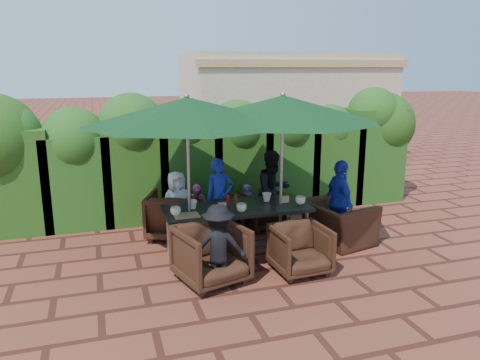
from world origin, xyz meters
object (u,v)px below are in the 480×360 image
object	(u,v)px
chair_far_left	(173,213)
chair_near_left	(211,252)
dining_table	(237,212)
chair_far_mid	(215,211)
umbrella_left	(187,111)
chair_near_right	(300,247)
chair_end_right	(338,216)
umbrella_right	(283,109)
chair_far_right	(263,208)

from	to	relation	value
chair_far_left	chair_near_left	world-z (taller)	chair_near_left
dining_table	chair_far_mid	xyz separation A→B (m)	(-0.07, 1.05, -0.30)
dining_table	umbrella_left	size ratio (longest dim) A/B	0.75
chair_near_right	dining_table	bearing A→B (deg)	121.72
chair_far_mid	chair_end_right	world-z (taller)	chair_end_right
umbrella_right	chair_far_left	world-z (taller)	umbrella_right
dining_table	chair_near_left	size ratio (longest dim) A/B	2.56
chair_near_right	chair_end_right	bearing A→B (deg)	36.02
umbrella_right	chair_near_left	distance (m)	2.35
chair_far_right	chair_near_right	size ratio (longest dim) A/B	0.97
umbrella_left	chair_far_mid	distance (m)	2.22
umbrella_right	chair_far_left	size ratio (longest dim) A/B	3.37
dining_table	umbrella_right	bearing A→B (deg)	-3.84
dining_table	chair_far_right	distance (m)	1.33
chair_far_left	chair_far_right	bearing A→B (deg)	-158.34
umbrella_right	chair_near_left	size ratio (longest dim) A/B	3.33
umbrella_left	chair_far_mid	size ratio (longest dim) A/B	3.91
umbrella_left	chair_far_left	xyz separation A→B (m)	(-0.09, 1.01, -1.79)
umbrella_right	chair_near_left	bearing A→B (deg)	-148.67
umbrella_left	chair_end_right	xyz separation A→B (m)	(2.43, -0.05, -1.76)
umbrella_right	chair_near_right	bearing A→B (deg)	-93.45
umbrella_right	dining_table	bearing A→B (deg)	176.16
dining_table	chair_near_left	bearing A→B (deg)	-125.93
dining_table	umbrella_right	distance (m)	1.69
chair_far_mid	chair_far_left	bearing A→B (deg)	-15.45
chair_far_right	chair_near_right	bearing A→B (deg)	75.94
chair_far_left	chair_far_right	distance (m)	1.61
dining_table	chair_near_right	bearing A→B (deg)	-55.08
umbrella_right	umbrella_left	bearing A→B (deg)	178.19
dining_table	chair_near_right	distance (m)	1.16
chair_far_right	chair_far_mid	bearing A→B (deg)	-11.80
chair_far_left	chair_near_left	size ratio (longest dim) A/B	0.99
chair_near_left	chair_end_right	world-z (taller)	chair_end_right
chair_end_right	chair_far_left	bearing A→B (deg)	53.82
chair_far_right	chair_near_right	distance (m)	1.94
chair_near_right	chair_far_right	bearing A→B (deg)	82.22
chair_far_mid	chair_near_left	xyz separation A→B (m)	(-0.54, -1.89, 0.06)
umbrella_right	chair_far_right	distance (m)	2.14
chair_far_left	chair_far_mid	distance (m)	0.74
chair_end_right	chair_near_left	bearing A→B (deg)	95.47
umbrella_right	chair_near_right	world-z (taller)	umbrella_right
dining_table	umbrella_left	world-z (taller)	umbrella_left
umbrella_left	chair_near_left	size ratio (longest dim) A/B	3.40
chair_far_left	chair_far_mid	world-z (taller)	chair_far_left
chair_far_right	chair_near_left	world-z (taller)	chair_near_left
umbrella_left	umbrella_right	size ratio (longest dim) A/B	1.02
chair_far_mid	chair_far_right	distance (m)	0.87
umbrella_left	umbrella_right	world-z (taller)	same
dining_table	umbrella_left	xyz separation A→B (m)	(-0.73, -0.00, 1.54)
umbrella_left	chair_far_right	distance (m)	2.61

